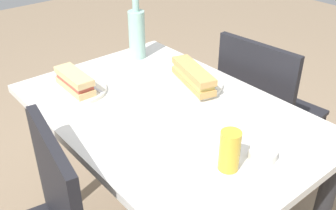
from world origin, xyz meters
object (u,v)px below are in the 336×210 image
Objects in this scene: plate_far at (193,85)px; beer_glass at (230,151)px; plate_near at (76,91)px; knife_far at (203,79)px; olive_bowl at (263,154)px; knife_near at (86,83)px; water_bottle at (137,33)px; dining_table at (168,138)px; chair_far at (263,112)px; baguette_sandwich_far at (193,76)px; baguette_sandwich_near at (75,81)px.

beer_glass is at bearing -31.25° from plate_far.
plate_near is 1.33× the size of knife_far.
plate_far is at bearing 162.28° from olive_bowl.
knife_near is 0.36m from water_bottle.
chair_far reaches higher than dining_table.
beer_glass is at bearing -18.15° from water_bottle.
dining_table is 6.14× the size of knife_near.
plate_near is 0.46m from plate_far.
water_bottle is at bearing 107.89° from knife_near.
knife_near is (-0.34, -0.14, 0.14)m from dining_table.
knife_near and knife_far have the same top height.
plate_near is at bearing -78.64° from knife_near.
plate_near is at bearing -124.19° from baguette_sandwich_far.
plate_near is 1.00× the size of plate_far.
water_bottle reaches higher than knife_far.
water_bottle is at bearing -139.92° from chair_far.
plate_far is (0.27, 0.33, -0.01)m from knife_near.
baguette_sandwich_near is 0.85× the size of plate_far.
olive_bowl is at bearing 13.73° from knife_near.
baguette_sandwich_far is at bearing -90.00° from plate_far.
knife_far is at bearing 156.27° from olive_bowl.
water_bottle is (-0.37, 0.00, 0.11)m from plate_far.
knife_near is 0.62× the size of water_bottle.
plate_near is at bearing -149.86° from dining_table.
knife_near reaches higher than plate_near.
knife_near is at bearing -166.27° from olive_bowl.
plate_near is (-0.33, -0.19, 0.13)m from dining_table.
water_bottle reaches higher than olive_bowl.
knife_far is at bearing 7.67° from water_bottle.
baguette_sandwich_far reaches higher than plate_far.
knife_near is 0.68× the size of baguette_sandwich_far.
plate_near and plate_far have the same top height.
baguette_sandwich_far is (-0.08, -0.38, 0.28)m from chair_far.
chair_far is 3.72× the size of plate_near.
knife_far reaches higher than dining_table.
beer_glass reaches higher than dining_table.
chair_far is 0.70m from olive_bowl.
olive_bowl is (0.72, 0.23, -0.03)m from baguette_sandwich_near.
baguette_sandwich_far is at bearing 55.81° from baguette_sandwich_near.
plate_near is 0.04m from baguette_sandwich_near.
olive_bowl is at bearing -54.16° from chair_far.
plate_far is 0.81× the size of water_bottle.
chair_far is 0.88m from baguette_sandwich_near.
plate_far is (-0.08, -0.38, 0.24)m from chair_far.
baguette_sandwich_far is 2.13× the size of beer_glass.
plate_far is at bearing -94.44° from knife_far.
knife_near is 0.70m from beer_glass.
dining_table is 6.27× the size of knife_far.
knife_near is 0.47m from knife_far.
baguette_sandwich_far is at bearing -94.44° from knife_far.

